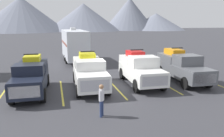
{
  "coord_description": "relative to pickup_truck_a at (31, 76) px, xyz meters",
  "views": [
    {
      "loc": [
        -4.15,
        -14.86,
        4.74
      ],
      "look_at": [
        0.0,
        1.0,
        1.2
      ],
      "focal_mm": 35.49,
      "sensor_mm": 36.0,
      "label": 1
    }
  ],
  "objects": [
    {
      "name": "lot_stripe_a",
      "position": [
        -1.89,
        -0.26,
        -1.15
      ],
      "size": [
        0.12,
        5.5,
        0.01
      ],
      "primitive_type": "cube",
      "color": "gold",
      "rests_on": "ground"
    },
    {
      "name": "pickup_truck_d",
      "position": [
        11.38,
        0.26,
        0.04
      ],
      "size": [
        2.25,
        5.93,
        2.58
      ],
      "color": "#595B60",
      "rests_on": "ground"
    },
    {
      "name": "lot_stripe_e",
      "position": [
        13.39,
        -0.26,
        -1.15
      ],
      "size": [
        0.12,
        5.5,
        0.01
      ],
      "primitive_type": "cube",
      "color": "gold",
      "rests_on": "ground"
    },
    {
      "name": "lot_stripe_b",
      "position": [
        1.93,
        -0.26,
        -1.15
      ],
      "size": [
        0.12,
        5.5,
        0.01
      ],
      "primitive_type": "cube",
      "color": "gold",
      "rests_on": "ground"
    },
    {
      "name": "lot_stripe_d",
      "position": [
        9.57,
        -0.26,
        -1.15
      ],
      "size": [
        0.12,
        5.5,
        0.01
      ],
      "primitive_type": "cube",
      "color": "gold",
      "rests_on": "ground"
    },
    {
      "name": "lot_stripe_c",
      "position": [
        5.75,
        -0.26,
        -1.15
      ],
      "size": [
        0.12,
        5.5,
        0.01
      ],
      "primitive_type": "cube",
      "color": "gold",
      "rests_on": "ground"
    },
    {
      "name": "person_a",
      "position": [
        3.73,
        -4.89,
        -0.19
      ],
      "size": [
        0.3,
        0.32,
        1.68
      ],
      "color": "navy",
      "rests_on": "ground"
    },
    {
      "name": "ground_plane",
      "position": [
        5.75,
        -0.26,
        -1.16
      ],
      "size": [
        240.0,
        240.0,
        0.0
      ],
      "primitive_type": "plane",
      "color": "#38383D"
    },
    {
      "name": "mountain_ridge",
      "position": [
        -4.78,
        96.4,
        6.01
      ],
      "size": [
        142.11,
        43.57,
        16.47
      ],
      "color": "slate",
      "rests_on": "ground"
    },
    {
      "name": "camper_trailer_a",
      "position": [
        3.89,
        10.83,
        0.93
      ],
      "size": [
        2.62,
        8.48,
        3.96
      ],
      "color": "silver",
      "rests_on": "ground"
    },
    {
      "name": "pickup_truck_c",
      "position": [
        7.83,
        0.27,
        0.04
      ],
      "size": [
        2.36,
        5.53,
        2.55
      ],
      "color": "white",
      "rests_on": "ground"
    },
    {
      "name": "pickup_truck_b",
      "position": [
        3.94,
        0.29,
        0.01
      ],
      "size": [
        2.35,
        5.58,
        2.55
      ],
      "color": "white",
      "rests_on": "ground"
    },
    {
      "name": "pickup_truck_a",
      "position": [
        0.0,
        0.0,
        0.0
      ],
      "size": [
        2.21,
        5.37,
        2.54
      ],
      "color": "black",
      "rests_on": "ground"
    }
  ]
}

